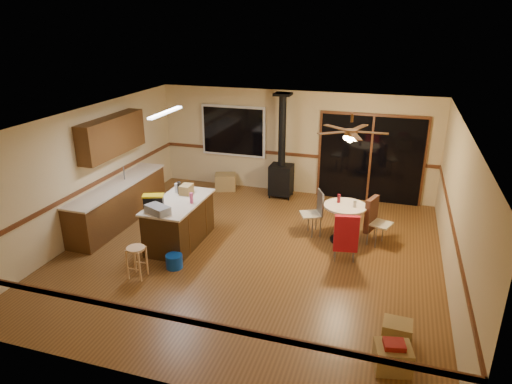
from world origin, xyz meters
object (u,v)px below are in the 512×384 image
at_px(wood_stove, 281,169).
at_px(chair_left, 316,208).
at_px(kitchen_island, 179,222).
at_px(chair_right, 372,215).
at_px(box_under_window, 225,182).
at_px(box_corner_a, 393,358).
at_px(blue_bucket, 174,261).
at_px(chair_near, 346,233).
at_px(box_corner_b, 397,332).
at_px(toolbox_black, 154,201).
at_px(dining_table, 345,217).
at_px(toolbox_grey, 158,210).
at_px(bar_stool, 137,262).

relative_size(wood_stove, chair_left, 4.69).
relative_size(kitchen_island, chair_right, 2.40).
relative_size(box_under_window, box_corner_a, 1.17).
bearing_deg(blue_bucket, box_under_window, 97.83).
height_order(wood_stove, chair_right, wood_stove).
relative_size(chair_near, box_corner_b, 1.78).
bearing_deg(box_under_window, chair_near, -40.15).
distance_m(wood_stove, toolbox_black, 3.80).
bearing_deg(chair_left, chair_right, -1.68).
distance_m(wood_stove, dining_table, 2.71).
bearing_deg(toolbox_black, toolbox_grey, -49.51).
distance_m(toolbox_grey, blue_bucket, 0.99).
bearing_deg(chair_near, kitchen_island, -176.94).
bearing_deg(kitchen_island, chair_near, 3.06).
bearing_deg(chair_near, chair_left, 125.75).
relative_size(toolbox_black, dining_table, 0.43).
bearing_deg(kitchen_island, toolbox_grey, -97.19).
bearing_deg(wood_stove, blue_bucket, -103.58).
xyz_separation_m(toolbox_black, box_under_window, (0.10, 3.47, -0.79)).
distance_m(wood_stove, chair_right, 3.01).
distance_m(dining_table, chair_near, 0.89).
xyz_separation_m(dining_table, chair_right, (0.53, 0.11, 0.07)).
xyz_separation_m(toolbox_grey, blue_bucket, (0.42, -0.29, -0.85)).
bearing_deg(chair_right, bar_stool, -145.63).
height_order(blue_bucket, chair_right, chair_right).
xyz_separation_m(kitchen_island, box_under_window, (-0.22, 3.10, -0.24)).
xyz_separation_m(toolbox_black, chair_near, (3.57, 0.55, -0.40)).
bearing_deg(blue_bucket, chair_right, 32.44).
distance_m(bar_stool, chair_right, 4.58).
bearing_deg(toolbox_black, wood_stove, 64.68).
relative_size(toolbox_grey, chair_near, 0.67).
bearing_deg(wood_stove, toolbox_black, -115.32).
height_order(toolbox_black, chair_right, toolbox_black).
relative_size(box_under_window, box_corner_b, 1.35).
bearing_deg(chair_right, chair_near, -111.70).
height_order(kitchen_island, dining_table, kitchen_island).
relative_size(box_corner_a, box_corner_b, 1.16).
relative_size(kitchen_island, wood_stove, 0.67).
distance_m(kitchen_island, toolbox_grey, 0.84).
height_order(wood_stove, box_under_window, wood_stove).
bearing_deg(toolbox_grey, bar_stool, -93.07).
bearing_deg(chair_right, dining_table, -168.03).
xyz_separation_m(blue_bucket, chair_left, (2.18, 2.14, 0.46)).
bearing_deg(chair_left, toolbox_grey, -144.51).
height_order(toolbox_black, box_corner_a, toolbox_black).
distance_m(bar_stool, chair_left, 3.72).
bearing_deg(box_under_window, kitchen_island, -85.97).
bearing_deg(chair_left, box_under_window, 145.16).
xyz_separation_m(kitchen_island, chair_left, (2.51, 1.20, 0.14)).
bearing_deg(kitchen_island, chair_left, 25.50).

